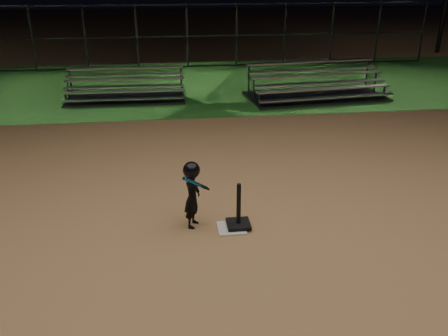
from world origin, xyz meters
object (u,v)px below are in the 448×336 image
Objects in this scene: batting_tee at (238,218)px; bleacher_right at (316,91)px; home_plate at (232,228)px; bleacher_left at (126,93)px; child_batter at (192,193)px.

batting_tee is 0.17× the size of bleacher_right.
bleacher_left is (-2.21, 8.31, 0.17)m from home_plate.
bleacher_left is at bearing 168.57° from bleacher_right.
bleacher_left is at bearing 105.74° from batting_tee.
child_batter is 8.29m from bleacher_left.
bleacher_right is (4.41, 7.55, -0.39)m from child_batter.
home_plate is at bearing -74.35° from bleacher_left.
home_plate is 8.61m from bleacher_right.
child_batter reaches higher than home_plate.
bleacher_left is (-1.60, 8.13, -0.42)m from child_batter.
home_plate is 0.19m from batting_tee.
batting_tee is 8.52m from bleacher_right.
child_batter is at bearing -78.15° from bleacher_left.
bleacher_right is (3.79, 7.73, 0.21)m from home_plate.
bleacher_right is (3.67, 7.69, 0.06)m from batting_tee.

